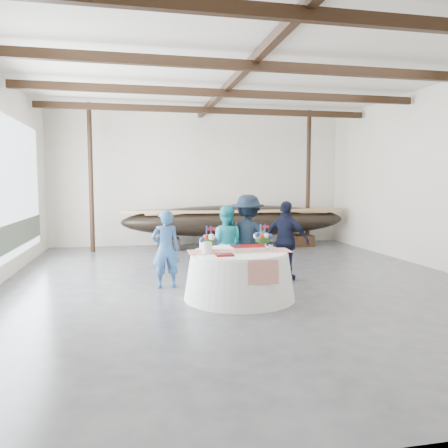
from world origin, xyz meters
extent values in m
cube|color=#3D3D42|center=(0.00, 0.00, 0.00)|extent=(10.00, 12.00, 0.01)
cube|color=silver|center=(0.00, 6.00, 2.25)|extent=(10.00, 0.02, 4.50)
cube|color=silver|center=(0.00, -6.00, 2.25)|extent=(10.00, 0.02, 4.50)
cube|color=white|center=(0.00, 0.00, 4.50)|extent=(10.00, 12.00, 0.01)
cube|color=black|center=(0.00, -3.50, 4.25)|extent=(9.80, 0.12, 0.18)
cube|color=black|center=(0.00, -1.00, 4.25)|extent=(9.80, 0.12, 0.18)
cube|color=black|center=(0.00, 1.50, 4.25)|extent=(9.80, 0.12, 0.18)
cube|color=black|center=(0.00, 4.00, 4.25)|extent=(9.80, 0.12, 0.18)
cube|color=black|center=(0.00, 0.00, 4.38)|extent=(0.15, 11.76, 0.15)
cylinder|color=black|center=(-3.50, 4.86, 2.25)|extent=(0.14, 0.14, 4.50)
cylinder|color=black|center=(3.50, 4.86, 2.25)|extent=(0.14, 0.14, 4.50)
cube|color=silver|center=(-4.95, 1.00, 2.00)|extent=(0.02, 7.00, 3.20)
cube|color=#596654|center=(-4.94, 1.00, 0.90)|extent=(0.02, 7.00, 0.60)
cube|color=black|center=(-1.18, 4.86, 0.19)|extent=(0.65, 0.83, 0.37)
cube|color=black|center=(3.27, 4.86, 0.19)|extent=(0.65, 0.83, 0.37)
ellipsoid|color=black|center=(1.05, 4.86, 0.88)|extent=(7.42, 1.48, 1.02)
cube|color=#9E7A4C|center=(1.05, 4.86, 1.16)|extent=(5.94, 0.97, 0.06)
cone|color=white|center=(-0.36, -1.30, 0.42)|extent=(2.03, 2.03, 0.84)
cylinder|color=white|center=(-0.36, -1.30, 0.85)|extent=(1.72, 1.72, 0.04)
cube|color=red|center=(-0.36, -1.30, 0.87)|extent=(1.90, 0.63, 0.01)
cube|color=white|center=(-0.18, -1.20, 0.91)|extent=(0.60, 0.40, 0.07)
cylinder|color=white|center=(-0.99, -1.45, 0.97)|extent=(0.18, 0.18, 0.20)
cylinder|color=white|center=(-0.96, -0.98, 0.96)|extent=(0.18, 0.18, 0.18)
cube|color=maroon|center=(-0.73, -1.72, 0.89)|extent=(0.30, 0.24, 0.03)
cone|color=silver|center=(0.20, -1.42, 0.93)|extent=(0.09, 0.09, 0.12)
imported|color=#2A5387|center=(-1.63, -0.22, 0.79)|extent=(0.60, 0.42, 1.57)
imported|color=#22A4B1|center=(-0.34, 0.08, 0.81)|extent=(0.96, 0.85, 1.63)
imported|color=black|center=(0.17, 0.11, 0.93)|extent=(1.38, 1.15, 1.86)
imported|color=black|center=(0.98, -0.07, 0.86)|extent=(1.05, 0.97, 1.73)
camera|label=1|loc=(-2.22, -8.95, 2.11)|focal=35.00mm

